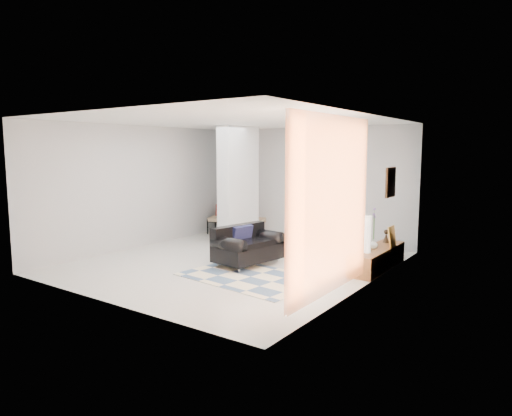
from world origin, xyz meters
The scene contains 17 objects.
floor centered at (0.00, 0.00, 0.00)m, with size 6.00×6.00×0.00m, color silver.
ceiling centered at (0.00, 0.00, 2.80)m, with size 6.00×6.00×0.00m, color white.
wall_back centered at (0.00, 3.00, 1.40)m, with size 6.00×6.00×0.00m, color #B1B3B5.
wall_front centered at (0.00, -3.00, 1.40)m, with size 6.00×6.00×0.00m, color #B1B3B5.
wall_left centered at (-2.75, 0.00, 1.40)m, with size 6.00×6.00×0.00m, color #B1B3B5.
wall_right centered at (2.75, 0.00, 1.40)m, with size 6.00×6.00×0.00m, color #B1B3B5.
partition_column centered at (-1.10, 1.60, 1.40)m, with size 0.35×1.20×2.80m, color silver.
hallway_door centered at (-2.10, 2.96, 1.02)m, with size 0.85×0.06×2.04m, color white.
curtain centered at (2.67, -1.15, 1.45)m, with size 2.55×2.55×0.00m, color #FF8743.
wall_art centered at (2.72, 1.16, 1.65)m, with size 0.04×0.45×0.55m, color #3D2310.
media_console centered at (2.52, 1.17, 0.20)m, with size 0.45×1.85×0.80m.
loveseat centered at (0.28, 0.04, 0.37)m, with size 1.00×1.47×0.76m.
daybed centered at (-1.94, 2.62, 0.43)m, with size 1.64×1.12×0.77m.
area_rug centered at (0.90, -0.69, 0.01)m, with size 2.37×1.58×0.01m, color beige.
cylinder_lamp centered at (2.50, 0.68, 0.73)m, with size 0.12×0.12×0.67m, color white.
bronze_figurine centered at (2.47, 1.76, 0.53)m, with size 0.13×0.13×0.26m, color #2E2114, non-canonical shape.
vase centered at (2.47, 1.06, 0.49)m, with size 0.17×0.17×0.18m, color white.
Camera 1 is at (5.47, -7.06, 2.22)m, focal length 32.00 mm.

